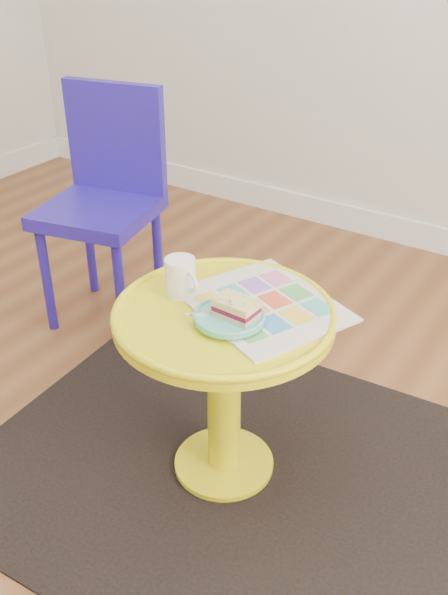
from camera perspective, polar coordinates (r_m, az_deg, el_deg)
The scene contains 10 objects.
floor at distance 1.82m, azimuth -14.89°, elevation -17.73°, with size 4.00×4.00×0.00m, color brown.
room_walls at distance 2.93m, azimuth -14.41°, elevation 4.06°, with size 4.00×4.00×4.00m.
rug at distance 1.88m, azimuth 0.00°, elevation -14.25°, with size 1.30×1.10×0.01m, color black.
side_table at distance 1.64m, azimuth 0.00°, elevation -5.44°, with size 0.53×0.53×0.50m.
chair at distance 2.36m, azimuth -10.13°, elevation 9.02°, with size 0.43×0.43×0.82m.
newspaper at distance 1.59m, azimuth 3.45°, elevation -0.64°, with size 0.36×0.31×0.01m, color silver.
mug at distance 1.61m, azimuth -3.73°, elevation 1.85°, with size 0.10×0.07×0.10m.
plate at distance 1.51m, azimuth 0.47°, elevation -1.72°, with size 0.16×0.16×0.02m.
cake_slice at distance 1.49m, azimuth 1.06°, elevation -0.90°, with size 0.10×0.07×0.04m.
fork at distance 1.52m, azimuth -0.52°, elevation -1.07°, with size 0.10×0.12×0.00m.
Camera 1 is at (1.01, -0.71, 1.34)m, focal length 40.00 mm.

